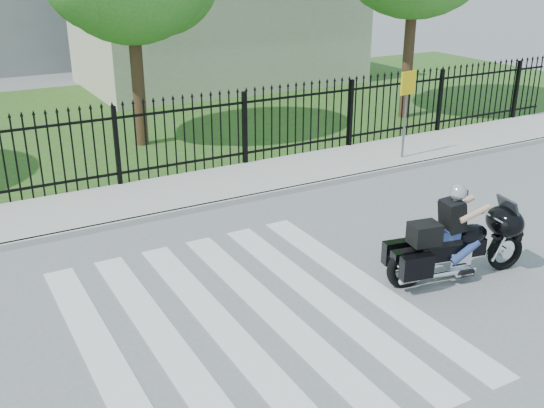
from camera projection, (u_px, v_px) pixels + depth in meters
ground at (249, 319)px, 8.79m from camera, size 120.00×120.00×0.00m
crosswalk at (249, 319)px, 8.78m from camera, size 5.00×5.50×0.01m
sidewalk at (135, 201)px, 12.82m from camera, size 40.00×2.00×0.12m
curb at (152, 218)px, 12.01m from camera, size 40.00×0.12×0.12m
grass_strip at (60, 126)px, 18.52m from camera, size 40.00×12.00×0.02m
iron_fence at (117, 148)px, 13.32m from camera, size 26.00×0.04×1.80m
building_low at (219, 36)px, 24.30m from camera, size 10.00×6.00×3.50m
motorcycle_rider at (455, 240)px, 9.68m from camera, size 2.40×1.07×1.60m
traffic_sign at (407, 97)px, 14.81m from camera, size 0.45×0.08×2.07m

